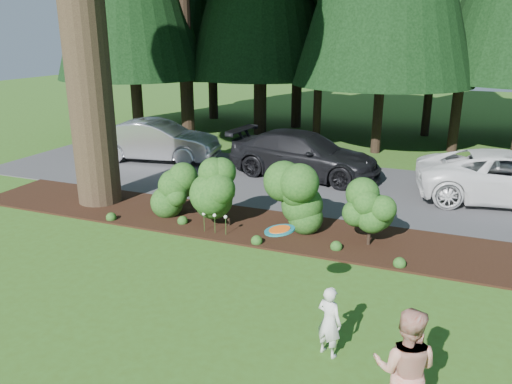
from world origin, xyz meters
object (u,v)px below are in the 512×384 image
(car_white_suv, at_px, (512,178))
(adult, at_px, (405,369))
(car_silver_wagon, at_px, (157,141))
(child, at_px, (329,321))
(frisbee, at_px, (280,230))
(car_dark_suv, at_px, (304,155))

(car_white_suv, xyz_separation_m, adult, (-2.00, -10.31, 0.07))
(car_silver_wagon, height_order, child, car_silver_wagon)
(child, relative_size, frisbee, 2.39)
(car_silver_wagon, distance_m, adult, 15.05)
(adult, xyz_separation_m, frisbee, (-2.15, 1.37, 1.03))
(car_silver_wagon, xyz_separation_m, frisbee, (8.34, -9.43, 1.06))
(child, distance_m, adult, 1.68)
(car_silver_wagon, distance_m, child, 13.40)
(car_silver_wagon, bearing_deg, car_dark_suv, -100.70)
(car_white_suv, relative_size, adult, 3.19)
(car_white_suv, height_order, child, car_white_suv)
(car_dark_suv, height_order, child, car_dark_suv)
(car_white_suv, height_order, frisbee, frisbee)
(car_dark_suv, xyz_separation_m, frisbee, (2.34, -9.36, 1.07))
(car_silver_wagon, xyz_separation_m, adult, (10.49, -10.80, 0.03))
(adult, bearing_deg, child, -41.17)
(car_silver_wagon, relative_size, child, 4.08)
(adult, bearing_deg, car_silver_wagon, -44.63)
(car_white_suv, bearing_deg, child, 152.14)
(child, distance_m, frisbee, 1.60)
(car_silver_wagon, distance_m, car_dark_suv, 6.00)
(frisbee, bearing_deg, car_white_suv, 65.11)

